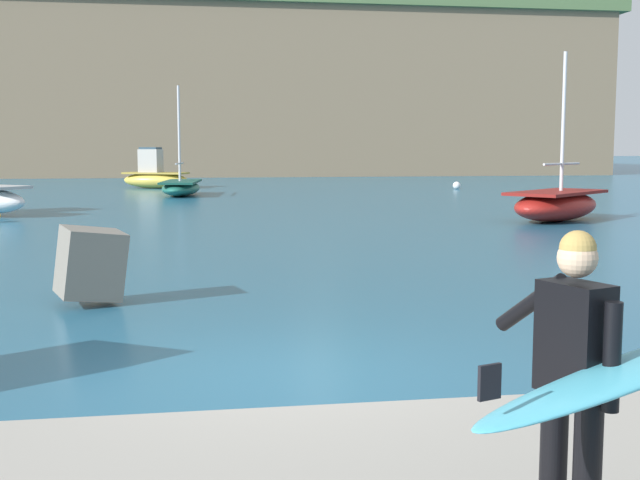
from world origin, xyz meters
name	(u,v)px	position (x,y,z in m)	size (l,w,h in m)	color
ground_plane	(279,375)	(0.00, 0.00, 0.00)	(400.00, 400.00, 0.00)	#235B7A
surfer_with_board	(594,373)	(1.14, -4.66, 1.28)	(2.09, 1.43, 1.78)	black
boat_near_left	(556,204)	(11.14, 16.83, 0.55)	(4.71, 4.39, 5.56)	maroon
boat_mid_left	(155,176)	(-2.88, 40.87, 0.75)	(4.36, 3.06, 2.43)	#EAC64C
boat_mid_centre	(181,187)	(-1.28, 33.19, 0.43)	(2.37, 5.21, 5.47)	#1E6656
mooring_buoy_outer	(457,185)	(14.53, 36.98, 0.22)	(0.44, 0.44, 0.44)	silver
headland_bluff	(118,96)	(-7.84, 77.95, 7.60)	(88.98, 41.43, 15.16)	#847056
station_building_west	(138,4)	(-5.82, 81.15, 17.46)	(5.28, 7.05, 4.56)	#B2ADA3
station_building_central	(157,11)	(-3.93, 83.85, 17.17)	(5.09, 7.47, 3.98)	silver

